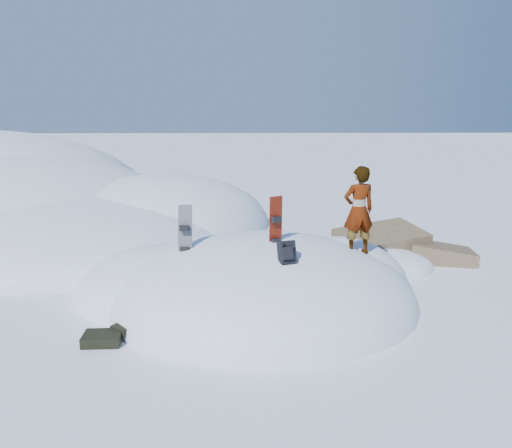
{
  "coord_description": "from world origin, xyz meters",
  "views": [
    {
      "loc": [
        -0.36,
        -10.59,
        4.46
      ],
      "look_at": [
        -0.12,
        0.3,
        1.75
      ],
      "focal_mm": 35.0,
      "sensor_mm": 36.0,
      "label": 1
    }
  ],
  "objects_px": {
    "backpack": "(287,252)",
    "person": "(359,210)",
    "snowboard_dark": "(185,241)",
    "snowboard_red": "(276,232)"
  },
  "relations": [
    {
      "from": "snowboard_dark",
      "to": "person",
      "type": "distance_m",
      "value": 3.88
    },
    {
      "from": "snowboard_red",
      "to": "backpack",
      "type": "xyz_separation_m",
      "value": [
        0.16,
        -1.03,
        -0.13
      ]
    },
    {
      "from": "snowboard_red",
      "to": "snowboard_dark",
      "type": "xyz_separation_m",
      "value": [
        -1.97,
        0.01,
        -0.18
      ]
    },
    {
      "from": "snowboard_dark",
      "to": "backpack",
      "type": "distance_m",
      "value": 2.37
    },
    {
      "from": "snowboard_dark",
      "to": "person",
      "type": "relative_size",
      "value": 0.81
    },
    {
      "from": "backpack",
      "to": "person",
      "type": "bearing_deg",
      "value": 19.53
    },
    {
      "from": "backpack",
      "to": "snowboard_red",
      "type": "bearing_deg",
      "value": 80.48
    },
    {
      "from": "backpack",
      "to": "person",
      "type": "distance_m",
      "value": 2.21
    },
    {
      "from": "backpack",
      "to": "person",
      "type": "height_order",
      "value": "person"
    },
    {
      "from": "snowboard_red",
      "to": "snowboard_dark",
      "type": "distance_m",
      "value": 1.98
    }
  ]
}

